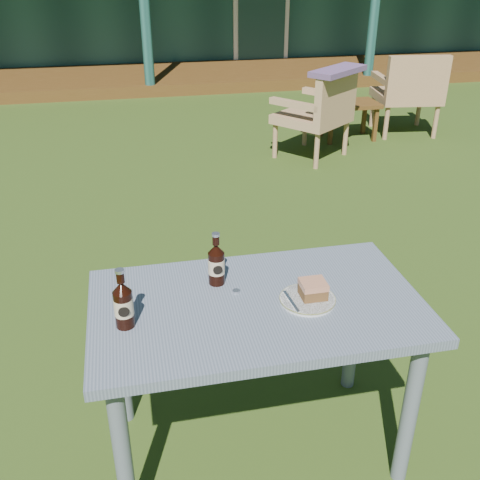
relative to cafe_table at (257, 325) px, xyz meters
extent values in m
plane|color=#334916|center=(0.00, 1.60, -0.62)|extent=(80.00, 80.00, 0.00)
cube|color=#523314|center=(0.00, 7.20, -0.54)|extent=(15.00, 1.80, 0.16)
cylinder|color=#1C4942|center=(0.00, 6.40, 0.61)|extent=(0.14, 0.14, 2.45)
cube|color=white|center=(2.00, 8.08, 0.38)|extent=(0.95, 0.06, 2.00)
cube|color=#193D38|center=(2.00, 8.05, 0.38)|extent=(0.80, 0.04, 1.85)
cube|color=slate|center=(0.00, 0.00, 0.08)|extent=(1.20, 0.70, 0.04)
cylinder|color=slate|center=(-0.52, -0.27, -0.28)|extent=(0.06, 0.06, 0.68)
cylinder|color=slate|center=(0.52, -0.27, -0.28)|extent=(0.06, 0.06, 0.68)
cylinder|color=slate|center=(-0.52, 0.27, -0.28)|extent=(0.06, 0.06, 0.68)
cylinder|color=slate|center=(0.52, 0.27, -0.28)|extent=(0.06, 0.06, 0.68)
cylinder|color=silver|center=(0.18, -0.03, 0.11)|extent=(0.20, 0.20, 0.01)
cylinder|color=olive|center=(0.18, -0.03, 0.11)|extent=(0.20, 0.20, 0.00)
cube|color=#56381B|center=(0.20, -0.03, 0.14)|extent=(0.09, 0.08, 0.04)
cube|color=#B67351|center=(0.20, -0.03, 0.17)|extent=(0.09, 0.09, 0.02)
cube|color=silver|center=(0.11, -0.04, 0.12)|extent=(0.02, 0.14, 0.00)
cylinder|color=black|center=(-0.12, 0.16, 0.17)|extent=(0.06, 0.06, 0.13)
cone|color=black|center=(-0.12, 0.16, 0.25)|extent=(0.06, 0.06, 0.04)
cylinder|color=black|center=(-0.12, 0.16, 0.29)|extent=(0.03, 0.03, 0.04)
cylinder|color=silver|center=(-0.12, 0.16, 0.31)|extent=(0.03, 0.03, 0.01)
cylinder|color=#CAB68F|center=(-0.12, 0.16, 0.18)|extent=(0.06, 0.06, 0.06)
cylinder|color=black|center=(-0.12, 0.13, 0.18)|extent=(0.04, 0.00, 0.04)
cylinder|color=black|center=(-0.47, -0.05, 0.17)|extent=(0.06, 0.06, 0.14)
cone|color=black|center=(-0.47, -0.05, 0.26)|extent=(0.06, 0.06, 0.04)
cylinder|color=black|center=(-0.47, -0.05, 0.29)|extent=(0.03, 0.03, 0.04)
cylinder|color=silver|center=(-0.47, -0.05, 0.32)|extent=(0.03, 0.03, 0.01)
cylinder|color=#CAB68F|center=(-0.47, -0.05, 0.18)|extent=(0.07, 0.07, 0.06)
cylinder|color=black|center=(-0.47, -0.08, 0.18)|extent=(0.04, 0.00, 0.04)
cylinder|color=silver|center=(-0.06, 0.08, 0.11)|extent=(0.03, 0.03, 0.01)
cube|color=#AB8055|center=(1.39, 3.48, -0.23)|extent=(0.85, 0.84, 0.09)
cube|color=#AB8055|center=(1.54, 3.29, 0.02)|extent=(0.54, 0.45, 0.41)
cube|color=#AB8055|center=(1.59, 3.67, -0.05)|extent=(0.39, 0.47, 0.06)
cube|color=#AB8055|center=(1.16, 3.33, -0.05)|extent=(0.39, 0.47, 0.06)
cylinder|color=#AB8055|center=(1.44, 3.84, -0.45)|extent=(0.05, 0.05, 0.34)
cylinder|color=#AB8055|center=(1.03, 3.51, -0.45)|extent=(0.05, 0.05, 0.34)
cylinder|color=#AB8055|center=(1.74, 3.46, -0.45)|extent=(0.05, 0.05, 0.34)
cylinder|color=#AB8055|center=(1.33, 3.13, -0.45)|extent=(0.05, 0.05, 0.34)
cube|color=#AB8055|center=(2.66, 4.06, -0.21)|extent=(0.72, 0.69, 0.09)
cube|color=#AB8055|center=(2.63, 3.80, 0.05)|extent=(0.66, 0.16, 0.43)
cube|color=#AB8055|center=(2.95, 4.05, -0.02)|extent=(0.14, 0.57, 0.06)
cube|color=#AB8055|center=(2.38, 4.12, -0.02)|extent=(0.14, 0.57, 0.06)
cylinder|color=#AB8055|center=(2.97, 4.28, -0.44)|extent=(0.05, 0.05, 0.36)
cylinder|color=#AB8055|center=(2.42, 4.35, -0.44)|extent=(0.05, 0.05, 0.36)
cylinder|color=#AB8055|center=(2.90, 3.78, -0.44)|extent=(0.05, 0.05, 0.36)
cylinder|color=#AB8055|center=(2.36, 3.85, -0.44)|extent=(0.05, 0.05, 0.36)
cube|color=#60456D|center=(1.54, 3.29, 0.25)|extent=(0.65, 0.59, 0.05)
cube|color=#523314|center=(1.96, 3.95, -0.24)|extent=(0.60, 0.40, 0.04)
cube|color=#523314|center=(1.71, 3.80, -0.44)|extent=(0.04, 0.04, 0.36)
cube|color=#523314|center=(2.21, 3.80, -0.44)|extent=(0.04, 0.04, 0.36)
cube|color=#523314|center=(1.71, 4.10, -0.44)|extent=(0.04, 0.04, 0.36)
cube|color=#523314|center=(2.21, 4.10, -0.44)|extent=(0.04, 0.04, 0.36)
camera|label=1|loc=(-0.41, -1.65, 1.24)|focal=42.00mm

